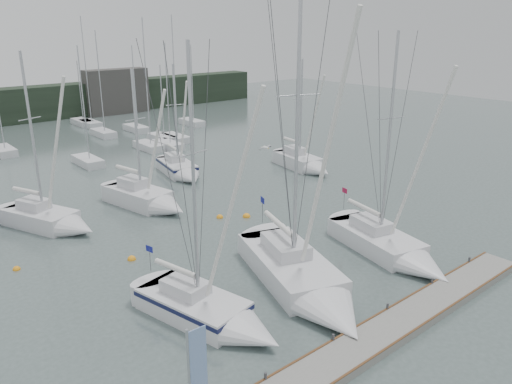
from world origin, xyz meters
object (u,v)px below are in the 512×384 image
Objects in this scene: sailboat_mid_d at (182,171)px; buoy_b at (220,218)px; sailboat_near_center at (309,287)px; sailboat_mid_e at (306,164)px; buoy_a at (132,260)px; buoy_d at (246,217)px; dock_banner at (196,379)px; sailboat_near_right at (397,252)px; sailboat_mid_c at (150,201)px; buoy_c at (17,270)px; sailboat_near_left at (216,315)px; sailboat_mid_b at (55,221)px.

sailboat_mid_d reaches higher than buoy_b.
sailboat_near_center is 24.41m from sailboat_mid_e.
buoy_a is 0.89× the size of buoy_d.
dock_banner is (-13.38, -17.22, 3.17)m from buoy_b.
sailboat_mid_d is 19.08× the size of buoy_d.
sailboat_near_right is at bearing -40.04° from buoy_a.
sailboat_mid_c is at bearing 120.11° from buoy_b.
sailboat_mid_c reaches higher than buoy_b.
sailboat_mid_c is at bearing -126.51° from sailboat_mid_d.
buoy_b is 14.16m from buoy_c.
sailboat_near_left reaches higher than buoy_c.
sailboat_near_right is 23.64m from sailboat_mid_d.
sailboat_mid_b is 1.13× the size of sailboat_mid_e.
sailboat_mid_b is 1.13× the size of sailboat_mid_c.
sailboat_mid_b is 25.53× the size of buoy_b.
sailboat_near_right is 27.71× the size of buoy_a.
sailboat_near_left is 5.41m from sailboat_near_center.
sailboat_mid_d is 21.41× the size of buoy_a.
sailboat_near_center is 12.12m from buoy_d.
buoy_c is (-5.69, 12.30, -0.56)m from sailboat_near_left.
sailboat_mid_e reaches higher than sailboat_mid_c.
sailboat_near_center is 19.30m from sailboat_mid_b.
buoy_b is at bearing 40.38° from sailboat_near_left.
buoy_b is at bearing 120.67° from sailboat_near_right.
dock_banner is at bearing -109.37° from sailboat_mid_d.
sailboat_near_center is at bearing -62.86° from buoy_a.
sailboat_mid_d is at bearing 29.52° from buoy_c.
sailboat_mid_c is at bearing 58.67° from sailboat_near_left.
sailboat_near_left is 27.84m from sailboat_mid_e.
sailboat_near_left is 14.14m from buoy_b.
buoy_d is (15.01, 16.05, -3.17)m from dock_banner.
sailboat_near_left reaches higher than buoy_d.
sailboat_mid_d is (11.96, 22.29, 0.01)m from sailboat_near_left.
buoy_c is at bearing -171.43° from sailboat_mid_c.
buoy_d reaches higher than buoy_b.
sailboat_mid_b is at bearing 49.94° from buoy_c.
sailboat_mid_e is at bearing 63.85° from sailboat_near_center.
dock_banner is 8.00× the size of buoy_d.
sailboat_near_left is at bearing -107.46° from sailboat_mid_b.
sailboat_near_center is 24.19m from sailboat_mid_d.
dock_banner is (0.75, -18.18, 3.17)m from buoy_c.
sailboat_mid_d is at bearing 60.09° from dock_banner.
buoy_a is (1.89, -7.84, -0.59)m from sailboat_mid_b.
dock_banner is at bearing -126.86° from sailboat_mid_c.
sailboat_mid_e is 22.62× the size of buoy_b.
sailboat_mid_d is (13.71, 5.31, -0.02)m from sailboat_mid_b.
sailboat_mid_b is at bearing 163.98° from sailboat_mid_c.
sailboat_mid_b reaches higher than buoy_d.
sailboat_mid_e reaches higher than dock_banner.
buoy_b is 22.04m from dock_banner.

